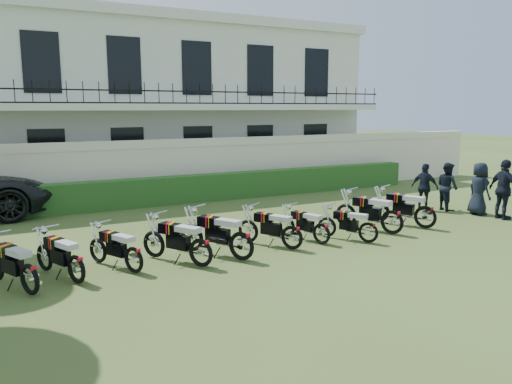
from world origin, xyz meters
The scene contains 18 objects.
ground centered at (0.00, 0.00, 0.00)m, with size 100.00×100.00×0.00m, color #374C1E.
perimeter_wall centered at (0.00, 8.00, 1.17)m, with size 30.00×0.35×2.30m.
hedge centered at (1.00, 7.20, 0.50)m, with size 18.00×0.60×1.00m, color #264B1A.
building centered at (0.00, 13.96, 3.71)m, with size 20.40×9.60×7.40m.
motorcycle_0 centered at (-5.77, -0.35, 0.47)m, with size 0.95×1.74×1.03m.
motorcycle_1 centered at (-4.91, -0.11, 0.46)m, with size 0.86×1.72×1.00m.
motorcycle_2 centered at (-3.75, 0.02, 0.45)m, with size 0.90×1.63×0.97m.
motorcycle_3 centered at (-2.35, -0.25, 0.50)m, with size 1.13×1.75×1.09m.
motorcycle_4 centered at (-1.35, -0.23, 0.53)m, with size 1.18×1.84×1.14m.
motorcycle_5 centered at (0.14, 0.01, 0.47)m, with size 1.04×1.65×1.02m.
motorcycle_6 centered at (1.07, 0.09, 0.42)m, with size 0.71×1.62×0.92m.
motorcycle_7 centered at (2.22, -0.36, 0.43)m, with size 0.94×1.50×0.92m.
motorcycle_8 centered at (3.37, 0.03, 0.53)m, with size 0.98×1.98×1.15m.
motorcycle_9 centered at (4.68, 0.10, 0.52)m, with size 1.02×1.93×1.14m.
officer_2 centered at (7.85, -0.04, 0.95)m, with size 1.11×0.46×1.89m, color black.
officer_3 centered at (7.75, 0.79, 0.86)m, with size 0.84×0.55×1.72m, color black.
officer_4 centered at (7.40, 1.79, 0.82)m, with size 0.80×0.62×1.65m, color black.
officer_5 centered at (6.68, 2.10, 0.81)m, with size 0.95×0.39×1.61m, color black.
Camera 1 is at (-6.09, -10.15, 3.47)m, focal length 35.00 mm.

